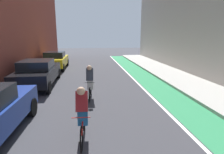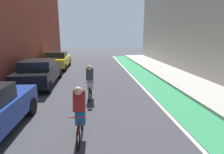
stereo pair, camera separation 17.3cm
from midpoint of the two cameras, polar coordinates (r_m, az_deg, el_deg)
The scene contains 8 objects.
ground_plane at distance 8.08m, azimuth -4.12°, elevation -8.39°, with size 74.50×74.50×0.00m, color #38383D.
bike_lane_paint at distance 10.65m, azimuth 15.19°, elevation -3.57°, with size 1.60×33.86×0.00m, color #2D8451.
lane_divider_stripe at distance 10.37m, azimuth 10.53°, elevation -3.77°, with size 0.12×33.86×0.00m, color white.
sidewalk_right at distance 11.57m, azimuth 25.24°, elevation -2.72°, with size 2.71×33.86×0.14m, color #A8A59E.
parked_sedan_black at distance 11.73m, azimuth -21.18°, elevation 1.45°, with size 2.04×4.78×1.53m.
parked_sedan_yellow_cab at distance 17.22m, azimuth -16.26°, elevation 5.13°, with size 1.89×4.29×1.53m.
cyclist_mid at distance 5.28m, azimuth -9.04°, elevation -10.40°, with size 0.48×1.71×1.61m.
cyclist_trailing at distance 8.65m, azimuth -6.28°, elevation -1.41°, with size 0.48×1.70×1.61m.
Camera 2 is at (-0.09, 5.38, 2.91)m, focal length 29.44 mm.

